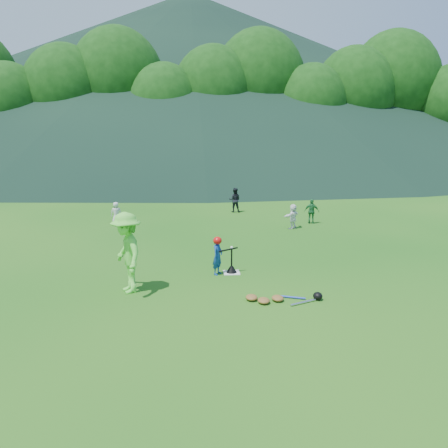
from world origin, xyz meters
The scene contains 15 objects.
ground centered at (0.00, 0.00, 0.00)m, with size 120.00×120.00×0.00m, color #135312.
home_plate centered at (0.00, 0.00, 0.01)m, with size 0.45×0.45×0.02m, color silver.
baseball centered at (0.00, 0.00, 0.74)m, with size 0.08×0.08×0.08m, color white.
batter_child centered at (-0.40, -0.07, 0.52)m, with size 0.38×0.25×1.04m, color navy.
adult_coach centered at (-2.69, -1.27, 0.99)m, with size 1.29×0.74×1.99m, color #62DE41.
fielder_a centered at (-4.31, 7.43, 0.48)m, with size 0.47×0.30×0.96m, color silver.
fielder_b centered at (1.18, 9.92, 0.61)m, with size 0.59×0.46×1.22m, color black.
fielder_c centered at (4.21, 6.72, 0.54)m, with size 0.63×0.26×1.08m, color #1F6A34.
fielder_d centered at (3.14, 5.75, 0.51)m, with size 0.95×0.30×1.02m, color white.
batting_tee centered at (0.00, 0.00, 0.13)m, with size 0.30×0.30×0.68m.
batter_gear centered at (-0.38, -0.07, 0.94)m, with size 0.70×0.34×0.40m.
equipment_pile centered at (0.86, -2.21, 0.07)m, with size 1.80×0.67×0.19m.
outfield_fence centered at (0.00, 28.00, 0.70)m, with size 70.07×0.08×1.33m.
tree_line centered at (0.20, 33.83, 8.21)m, with size 70.04×11.40×14.82m.
distant_hills centered at (-7.63, 81.81, 14.98)m, with size 155.00×140.00×32.00m.
Camera 1 is at (-1.21, -11.68, 3.78)m, focal length 35.00 mm.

